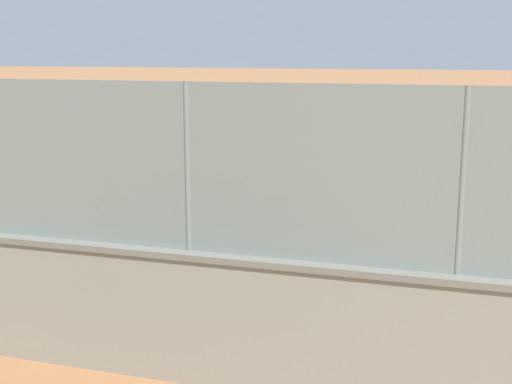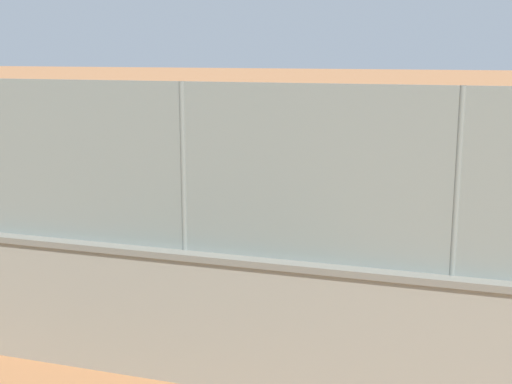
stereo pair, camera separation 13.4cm
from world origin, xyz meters
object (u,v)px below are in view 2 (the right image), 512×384
(player_crossing_court, at_px, (438,163))
(sports_ball, at_px, (93,238))
(courtside_bench, at_px, (269,299))
(player_foreground_swinging, at_px, (207,184))
(player_near_wall_returning, at_px, (132,233))

(player_crossing_court, relative_size, sports_ball, 6.99)
(sports_ball, bearing_deg, courtside_bench, -158.90)
(player_foreground_swinging, xyz_separation_m, sports_ball, (-1.04, 6.95, 0.57))
(sports_ball, bearing_deg, player_crossing_court, -109.88)
(player_near_wall_returning, relative_size, player_crossing_court, 1.05)
(player_near_wall_returning, distance_m, sports_ball, 1.93)
(sports_ball, relative_size, courtside_bench, 0.14)
(player_near_wall_returning, distance_m, player_foreground_swinging, 5.15)
(courtside_bench, bearing_deg, player_near_wall_returning, -18.77)
(player_crossing_court, distance_m, sports_ball, 12.14)
(player_near_wall_returning, bearing_deg, sports_ball, 101.46)
(player_near_wall_returning, height_order, player_crossing_court, player_near_wall_returning)
(player_near_wall_returning, xyz_separation_m, player_crossing_court, (-4.50, -9.56, -0.06))
(player_near_wall_returning, relative_size, courtside_bench, 1.06)
(player_foreground_swinging, height_order, sports_ball, sports_ball)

